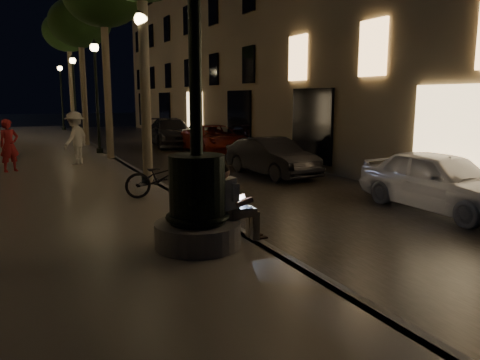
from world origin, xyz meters
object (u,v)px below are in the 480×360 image
car_third (214,139)px  bicycle (162,177)px  car_front (440,181)px  lamp_curb_a (143,73)px  car_rear (171,132)px  seated_man_laptop (232,200)px  lamp_curb_c (74,86)px  tree_third (80,24)px  car_second (272,157)px  pedestrian_red (9,145)px  pedestrian_white (75,138)px  fountain_lamppost (197,185)px  lamp_curb_d (61,88)px  lamp_curb_b (96,82)px  tree_far (68,33)px

car_third → bicycle: (-5.28, -9.40, 0.03)m
car_front → car_third: size_ratio=0.88×
lamp_curb_a → car_rear: 12.42m
seated_man_laptop → lamp_curb_c: 22.12m
bicycle → tree_third: bearing=-0.2°
car_front → car_second: car_front is taller
pedestrian_red → car_third: bearing=-3.5°
pedestrian_white → seated_man_laptop: bearing=46.5°
pedestrian_red → seated_man_laptop: bearing=-96.9°
car_rear → pedestrian_red: size_ratio=2.92×
lamp_curb_c → pedestrian_white: (-1.32, -11.18, -2.09)m
car_second → pedestrian_white: (-5.70, 4.25, 0.51)m
lamp_curb_a → car_front: 8.08m
fountain_lamppost → car_second: bearing=52.3°
lamp_curb_d → car_third: lamp_curb_d is taller
car_second → bicycle: 5.14m
car_rear → pedestrian_red: (-7.77, -7.44, 0.33)m
seated_man_laptop → car_second: size_ratio=0.35×
car_front → pedestrian_red: (-8.96, 9.30, 0.36)m
lamp_curb_b → car_rear: (4.30, 3.37, -2.51)m
fountain_lamppost → pedestrian_white: (-0.62, 10.82, -0.07)m
fountain_lamppost → lamp_curb_b: 14.16m
tree_far → pedestrian_white: bearing=-96.1°
car_third → car_rear: size_ratio=0.94×
lamp_curb_a → car_rear: (4.30, 11.37, -2.51)m
car_rear → fountain_lamppost: bearing=-100.5°
car_rear → bicycle: car_rear is taller
tree_far → bicycle: bearing=-90.5°
tree_far → lamp_curb_a: (-0.08, -18.00, -3.20)m
seated_man_laptop → pedestrian_red: size_ratio=0.78×
tree_far → car_rear: tree_far is taller
car_second → pedestrian_white: size_ratio=2.04×
tree_third → lamp_curb_a: tree_third is taller
seated_man_laptop → tree_far: bearing=89.6°
lamp_curb_b → lamp_curb_d: size_ratio=1.00×
car_rear → pedestrian_red: 10.76m
tree_far → lamp_curb_d: tree_far is taller
seated_man_laptop → pedestrian_white: size_ratio=0.70×
fountain_lamppost → lamp_curb_d: fountain_lamppost is taller
fountain_lamppost → tree_far: (0.78, 24.00, 5.22)m
tree_far → car_third: bearing=-64.2°
fountain_lamppost → bicycle: size_ratio=2.84×
tree_third → tree_far: 6.01m
car_second → pedestrian_red: pedestrian_red is taller
seated_man_laptop → car_second: 7.95m
lamp_curb_b → lamp_curb_d: bearing=90.0°
pedestrian_white → tree_third: bearing=-150.4°
tree_third → car_second: bearing=-69.0°
tree_far → bicycle: (-0.18, -19.94, -5.75)m
seated_man_laptop → lamp_curb_c: bearing=89.8°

